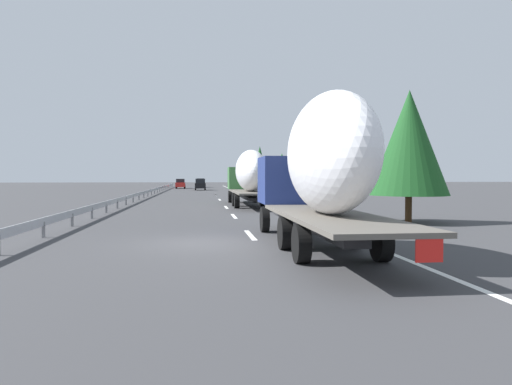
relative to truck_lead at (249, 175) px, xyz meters
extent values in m
plane|color=#38383A|center=(20.06, 3.60, -2.42)|extent=(260.00, 260.00, 0.00)
cube|color=white|center=(-17.94, 1.80, -2.42)|extent=(3.20, 0.20, 0.01)
cube|color=white|center=(-9.04, 1.80, -2.42)|extent=(3.20, 0.20, 0.01)
cube|color=white|center=(-1.07, 1.80, -2.42)|extent=(3.20, 0.20, 0.01)
cube|color=white|center=(10.62, 1.80, -2.42)|extent=(3.20, 0.20, 0.01)
cube|color=white|center=(22.75, 1.80, -2.42)|extent=(3.20, 0.20, 0.01)
cube|color=white|center=(23.22, 1.80, -2.42)|extent=(3.20, 0.20, 0.01)
cube|color=white|center=(25.06, -1.90, -2.42)|extent=(110.00, 0.20, 0.01)
cube|color=#387038|center=(5.42, 0.00, -0.27)|extent=(2.40, 2.50, 1.90)
cube|color=black|center=(6.52, 0.00, 0.23)|extent=(0.08, 2.12, 0.80)
cube|color=#262628|center=(2.24, 0.00, -1.75)|extent=(11.73, 0.70, 0.24)
cube|color=#59544C|center=(-0.95, 0.00, -1.28)|extent=(10.35, 2.50, 0.12)
ellipsoid|color=white|center=(-1.36, 0.00, 0.30)|extent=(7.24, 2.20, 3.05)
cube|color=red|center=(-6.10, -0.69, -1.52)|extent=(0.04, 0.56, 0.56)
cylinder|color=black|center=(5.42, 1.10, -1.90)|extent=(1.04, 0.30, 1.04)
cylinder|color=black|center=(5.42, -1.10, -1.90)|extent=(1.04, 0.30, 1.04)
cylinder|color=black|center=(0.25, 1.10, -1.90)|extent=(1.04, 0.35, 1.04)
cylinder|color=black|center=(0.25, -1.10, -1.90)|extent=(1.04, 0.35, 1.04)
cylinder|color=black|center=(-2.15, 1.10, -1.90)|extent=(1.04, 0.35, 1.04)
cylinder|color=black|center=(-2.15, -1.10, -1.90)|extent=(1.04, 0.35, 1.04)
cube|color=navy|center=(-17.00, 0.00, -0.27)|extent=(2.40, 2.50, 1.90)
cube|color=black|center=(-15.90, 0.00, 0.23)|extent=(0.08, 2.12, 0.80)
cube|color=#262628|center=(-19.98, 0.00, -1.75)|extent=(10.96, 0.70, 0.24)
cube|color=#59544C|center=(-22.96, 0.00, -1.28)|extent=(9.51, 2.50, 0.12)
ellipsoid|color=white|center=(-22.87, 0.00, 0.55)|extent=(6.38, 2.20, 3.54)
cube|color=red|center=(-27.68, -0.69, -1.52)|extent=(0.04, 0.56, 0.56)
cylinder|color=black|center=(-17.00, 1.10, -1.90)|extent=(1.04, 0.30, 1.04)
cylinder|color=black|center=(-17.00, -1.10, -1.90)|extent=(1.04, 0.30, 1.04)
cylinder|color=black|center=(-21.76, 1.10, -1.90)|extent=(1.04, 0.35, 1.04)
cylinder|color=black|center=(-21.76, -1.10, -1.90)|extent=(1.04, 0.35, 1.04)
cylinder|color=black|center=(-24.16, 1.10, -1.90)|extent=(1.04, 0.35, 1.04)
cylinder|color=black|center=(-24.16, -1.10, -1.90)|extent=(1.04, 0.35, 1.04)
cube|color=red|center=(54.48, 7.29, -1.68)|extent=(4.59, 1.75, 0.84)
cube|color=black|center=(54.14, 7.29, -0.92)|extent=(2.53, 1.54, 0.68)
cylinder|color=black|center=(55.91, 8.06, -2.10)|extent=(0.64, 0.22, 0.64)
cylinder|color=black|center=(55.91, 6.51, -2.10)|extent=(0.64, 0.22, 0.64)
cylinder|color=black|center=(53.06, 8.06, -2.10)|extent=(0.64, 0.22, 0.64)
cylinder|color=black|center=(53.06, 6.51, -2.10)|extent=(0.64, 0.22, 0.64)
cube|color=black|center=(43.91, 3.63, -1.68)|extent=(4.06, 1.77, 0.84)
cube|color=black|center=(43.61, 3.63, -0.89)|extent=(2.23, 1.56, 0.75)
cylinder|color=black|center=(45.17, 4.41, -2.10)|extent=(0.64, 0.22, 0.64)
cylinder|color=black|center=(45.17, 2.84, -2.10)|extent=(0.64, 0.22, 0.64)
cylinder|color=black|center=(42.65, 4.41, -2.10)|extent=(0.64, 0.22, 0.64)
cylinder|color=black|center=(42.65, 2.84, -2.10)|extent=(0.64, 0.22, 0.64)
cube|color=#28479E|center=(63.07, 3.52, -1.68)|extent=(4.13, 1.73, 0.84)
cube|color=black|center=(62.76, 3.52, -0.90)|extent=(2.27, 1.52, 0.72)
cylinder|color=black|center=(64.35, 4.28, -2.10)|extent=(0.64, 0.22, 0.64)
cylinder|color=black|center=(64.35, 2.75, -2.10)|extent=(0.64, 0.22, 0.64)
cylinder|color=black|center=(61.79, 4.28, -2.10)|extent=(0.64, 0.22, 0.64)
cylinder|color=black|center=(61.79, 2.75, -2.10)|extent=(0.64, 0.22, 0.64)
cylinder|color=gray|center=(18.76, -3.10, -1.25)|extent=(0.10, 0.10, 2.34)
cube|color=#2D569E|center=(18.76, -3.10, 0.27)|extent=(0.06, 0.90, 0.70)
cylinder|color=#472D19|center=(46.11, -6.68, -1.42)|extent=(0.27, 0.27, 2.00)
cone|color=#194C1E|center=(46.11, -6.68, 2.35)|extent=(2.91, 2.91, 5.54)
cylinder|color=#472D19|center=(28.61, -8.85, -1.54)|extent=(0.31, 0.31, 1.76)
cone|color=#286B2D|center=(28.61, -8.85, 1.68)|extent=(3.14, 3.14, 4.68)
cylinder|color=#472D19|center=(35.94, -8.79, -1.53)|extent=(0.37, 0.37, 1.79)
cone|color=#1E5B23|center=(35.94, -8.79, 1.38)|extent=(2.87, 2.87, 4.04)
cylinder|color=#472D19|center=(-13.83, -6.55, -1.74)|extent=(0.33, 0.33, 1.37)
cone|color=#194C1E|center=(-13.83, -6.55, 1.55)|extent=(3.90, 3.90, 5.21)
cube|color=#9EA0A5|center=(23.06, 9.60, -1.82)|extent=(94.00, 0.06, 0.32)
cube|color=slate|center=(-17.81, 9.60, -2.12)|extent=(0.10, 0.10, 0.60)
cube|color=slate|center=(-13.73, 9.60, -2.12)|extent=(0.10, 0.10, 0.60)
cube|color=slate|center=(-9.64, 9.60, -2.12)|extent=(0.10, 0.10, 0.60)
cube|color=slate|center=(-5.55, 9.60, -2.12)|extent=(0.10, 0.10, 0.60)
cube|color=slate|center=(-1.46, 9.60, -2.12)|extent=(0.10, 0.10, 0.60)
cube|color=slate|center=(2.62, 9.60, -2.12)|extent=(0.10, 0.10, 0.60)
cube|color=slate|center=(6.71, 9.60, -2.12)|extent=(0.10, 0.10, 0.60)
cube|color=slate|center=(10.80, 9.60, -2.12)|extent=(0.10, 0.10, 0.60)
cube|color=slate|center=(14.88, 9.60, -2.12)|extent=(0.10, 0.10, 0.60)
cube|color=slate|center=(18.97, 9.60, -2.12)|extent=(0.10, 0.10, 0.60)
cube|color=slate|center=(23.06, 9.60, -2.12)|extent=(0.10, 0.10, 0.60)
cube|color=slate|center=(27.14, 9.60, -2.12)|extent=(0.10, 0.10, 0.60)
cube|color=slate|center=(31.23, 9.60, -2.12)|extent=(0.10, 0.10, 0.60)
cube|color=slate|center=(35.32, 9.60, -2.12)|extent=(0.10, 0.10, 0.60)
cube|color=slate|center=(39.40, 9.60, -2.12)|extent=(0.10, 0.10, 0.60)
cube|color=slate|center=(43.49, 9.60, -2.12)|extent=(0.10, 0.10, 0.60)
cube|color=slate|center=(47.58, 9.60, -2.12)|extent=(0.10, 0.10, 0.60)
cube|color=slate|center=(51.67, 9.60, -2.12)|extent=(0.10, 0.10, 0.60)
cube|color=slate|center=(55.75, 9.60, -2.12)|extent=(0.10, 0.10, 0.60)
cube|color=slate|center=(59.84, 9.60, -2.12)|extent=(0.10, 0.10, 0.60)
cube|color=slate|center=(63.93, 9.60, -2.12)|extent=(0.10, 0.10, 0.60)
cube|color=slate|center=(68.01, 9.60, -2.12)|extent=(0.10, 0.10, 0.60)
camera|label=1|loc=(-36.54, 3.77, -0.12)|focal=33.63mm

